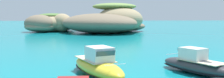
% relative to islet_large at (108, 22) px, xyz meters
% --- Properties ---
extents(islet_large, '(29.57, 30.13, 8.10)m').
position_rel_islet_large_xyz_m(islet_large, '(0.00, 0.00, 0.00)').
color(islet_large, '#9E8966').
rests_on(islet_large, ground).
extents(islet_small, '(17.21, 19.86, 5.23)m').
position_rel_islet_large_xyz_m(islet_small, '(-16.27, 4.19, -0.75)').
color(islet_small, '#9E8966').
rests_on(islet_small, ground).
extents(motorboat_yellow, '(5.28, 8.24, 2.34)m').
position_rel_islet_large_xyz_m(motorboat_yellow, '(-3.63, -49.55, -2.12)').
color(motorboat_yellow, yellow).
rests_on(motorboat_yellow, ground).
extents(motorboat_charcoal, '(5.22, 7.23, 2.09)m').
position_rel_islet_large_xyz_m(motorboat_charcoal, '(4.44, -49.35, -2.20)').
color(motorboat_charcoal, '#2D2D33').
rests_on(motorboat_charcoal, ground).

